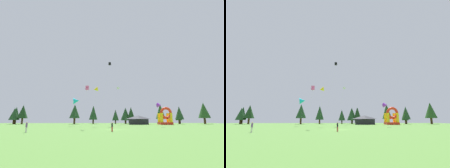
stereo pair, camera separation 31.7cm
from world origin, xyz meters
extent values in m
plane|color=#548438|center=(0.00, 0.00, 0.00)|extent=(120.00, 120.00, 0.00)
cone|color=yellow|center=(-5.29, 14.46, 11.75)|extent=(1.77, 1.64, 1.73)
cylinder|color=silver|center=(-5.47, 16.16, 5.88)|extent=(0.37, 3.41, 11.75)
cube|color=#EA599E|center=(-6.62, 2.42, 9.70)|extent=(0.90, 0.90, 0.48)
cube|color=#EA599E|center=(-6.62, 2.42, 10.27)|extent=(0.90, 0.90, 0.48)
cylinder|color=silver|center=(-7.27, 3.05, 4.99)|extent=(1.32, 1.27, 9.99)
cube|color=white|center=(2.98, 29.23, 14.70)|extent=(1.19, 1.19, 0.36)
cube|color=white|center=(2.98, 29.23, 15.14)|extent=(1.19, 1.19, 0.36)
cylinder|color=silver|center=(1.30, 27.46, 7.46)|extent=(3.38, 3.57, 14.92)
cone|color=#19B7CC|center=(-12.35, 19.53, 8.52)|extent=(2.59, 2.61, 2.39)
cylinder|color=silver|center=(-12.03, 17.97, 4.26)|extent=(0.65, 3.12, 8.52)
cone|color=purple|center=(14.60, 12.46, 6.52)|extent=(2.03, 2.05, 1.61)
cylinder|color=silver|center=(13.65, 11.78, 3.26)|extent=(1.92, 1.38, 6.52)
cube|color=black|center=(-0.65, 20.99, 22.47)|extent=(0.98, 0.98, 0.45)
cube|color=black|center=(-0.65, 20.99, 23.00)|extent=(0.98, 0.98, 0.45)
cylinder|color=silver|center=(-2.74, 21.33, 11.37)|extent=(4.18, 0.69, 22.74)
cylinder|color=silver|center=(-15.84, -7.85, 0.45)|extent=(0.17, 0.17, 0.90)
cylinder|color=silver|center=(-15.91, -8.02, 0.45)|extent=(0.17, 0.17, 0.90)
cylinder|color=#724C8C|center=(-15.88, -7.93, 1.26)|extent=(0.42, 0.42, 0.71)
sphere|color=#D8AD84|center=(-15.88, -7.93, 1.74)|extent=(0.24, 0.24, 0.24)
cylinder|color=#B21E26|center=(-0.69, -5.83, 0.43)|extent=(0.17, 0.17, 0.86)
cylinder|color=#B21E26|center=(-0.55, -5.92, 0.43)|extent=(0.17, 0.17, 0.86)
cylinder|color=black|center=(-0.62, -5.87, 1.20)|extent=(0.42, 0.42, 0.68)
sphere|color=#D8AD84|center=(-0.62, -5.87, 1.65)|extent=(0.23, 0.23, 0.23)
cube|color=red|center=(23.27, 33.18, 0.49)|extent=(5.28, 4.78, 0.97)
cylinder|color=yellow|center=(21.29, 31.46, 2.89)|extent=(1.34, 1.34, 3.84)
cylinder|color=yellow|center=(25.24, 31.46, 2.89)|extent=(1.34, 1.34, 3.84)
cylinder|color=yellow|center=(21.29, 34.90, 2.89)|extent=(1.34, 1.34, 3.84)
cylinder|color=yellow|center=(25.24, 34.90, 2.89)|extent=(1.34, 1.34, 3.84)
torus|color=red|center=(23.27, 31.46, 4.81)|extent=(5.01, 1.07, 5.01)
cube|color=black|center=(11.81, 33.30, 1.17)|extent=(7.88, 3.72, 2.34)
pyramid|color=#3F3F47|center=(11.81, 33.30, 3.08)|extent=(7.88, 3.72, 1.49)
cylinder|color=#4C331E|center=(-44.46, 40.87, 0.94)|extent=(0.82, 0.82, 1.87)
cone|color=#1E4221|center=(-44.46, 40.87, 4.66)|extent=(4.53, 4.53, 5.56)
cylinder|color=#4C331E|center=(-44.15, 41.70, 1.16)|extent=(0.60, 0.60, 2.32)
cone|color=#1E4221|center=(-44.15, 41.70, 5.15)|extent=(3.34, 3.34, 5.65)
cylinder|color=#4C331E|center=(-40.70, 40.86, 1.31)|extent=(0.82, 0.82, 2.62)
cone|color=#193819|center=(-40.70, 40.86, 5.68)|extent=(4.53, 4.53, 6.12)
cylinder|color=#4C331E|center=(-16.70, 40.76, 1.34)|extent=(0.87, 0.87, 2.69)
cone|color=#1E4221|center=(-16.70, 40.76, 5.91)|extent=(4.85, 4.85, 6.44)
cylinder|color=#4C331E|center=(-8.36, 45.52, 0.99)|extent=(0.75, 0.75, 1.99)
cone|color=#1E4221|center=(-8.36, 45.52, 5.44)|extent=(4.16, 4.16, 6.91)
cylinder|color=#4C331E|center=(2.66, 44.83, 0.80)|extent=(0.60, 0.60, 1.61)
cone|color=#1E4221|center=(2.66, 44.83, 4.24)|extent=(3.34, 3.34, 5.26)
cylinder|color=#4C331E|center=(7.71, 45.55, 0.82)|extent=(0.88, 0.88, 1.64)
cone|color=#1E4221|center=(7.71, 45.55, 4.77)|extent=(4.90, 4.90, 6.25)
cylinder|color=#4C331E|center=(10.34, 44.57, 0.87)|extent=(0.74, 0.74, 1.74)
cone|color=#193819|center=(10.34, 44.57, 4.93)|extent=(4.14, 4.14, 6.38)
cylinder|color=#4C331E|center=(24.35, 42.17, 1.16)|extent=(0.82, 0.82, 2.32)
cone|color=#234C1E|center=(24.35, 42.17, 5.95)|extent=(4.57, 4.57, 7.27)
cylinder|color=#4C331E|center=(32.80, 41.38, 0.85)|extent=(0.55, 0.55, 1.70)
cone|color=#234C1E|center=(32.80, 41.38, 4.29)|extent=(3.03, 3.03, 5.17)
cylinder|color=#4C331E|center=(33.37, 41.68, 1.05)|extent=(0.74, 0.74, 2.11)
cone|color=#1E4221|center=(33.37, 41.68, 5.21)|extent=(4.14, 4.14, 6.19)
cylinder|color=#4C331E|center=(44.93, 40.58, 1.38)|extent=(0.98, 0.98, 2.75)
cone|color=#234C1E|center=(44.93, 40.58, 6.45)|extent=(5.42, 5.42, 7.39)
camera|label=1|loc=(-1.66, -38.71, 2.37)|focal=26.66mm
camera|label=2|loc=(-1.35, -38.72, 2.37)|focal=26.66mm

